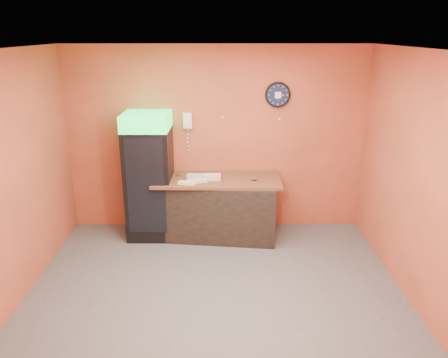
{
  "coord_description": "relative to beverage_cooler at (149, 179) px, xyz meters",
  "views": [
    {
      "loc": [
        0.06,
        -4.46,
        2.98
      ],
      "look_at": [
        0.11,
        0.6,
        1.25
      ],
      "focal_mm": 35.0,
      "sensor_mm": 36.0,
      "label": 1
    }
  ],
  "objects": [
    {
      "name": "floor",
      "position": [
        0.98,
        -1.61,
        -0.92
      ],
      "size": [
        4.5,
        4.5,
        0.0
      ],
      "primitive_type": "plane",
      "color": "#47474C",
      "rests_on": "ground"
    },
    {
      "name": "back_wall",
      "position": [
        0.98,
        0.39,
        0.48
      ],
      "size": [
        4.5,
        0.02,
        2.8
      ],
      "primitive_type": "cube",
      "color": "#CC5239",
      "rests_on": "floor"
    },
    {
      "name": "left_wall",
      "position": [
        -1.27,
        -1.61,
        0.48
      ],
      "size": [
        0.02,
        4.0,
        2.8
      ],
      "primitive_type": "cube",
      "color": "#CC5239",
      "rests_on": "floor"
    },
    {
      "name": "right_wall",
      "position": [
        3.23,
        -1.61,
        0.48
      ],
      "size": [
        0.02,
        4.0,
        2.8
      ],
      "primitive_type": "cube",
      "color": "#CC5239",
      "rests_on": "floor"
    },
    {
      "name": "ceiling",
      "position": [
        0.98,
        -1.61,
        1.88
      ],
      "size": [
        4.5,
        4.0,
        0.02
      ],
      "primitive_type": "cube",
      "color": "white",
      "rests_on": "back_wall"
    },
    {
      "name": "beverage_cooler",
      "position": [
        0.0,
        0.0,
        0.0
      ],
      "size": [
        0.67,
        0.68,
        1.88
      ],
      "rotation": [
        0.0,
        0.0,
        -0.02
      ],
      "color": "black",
      "rests_on": "floor"
    },
    {
      "name": "prep_counter",
      "position": [
        1.0,
        0.01,
        -0.48
      ],
      "size": [
        1.82,
        0.98,
        0.87
      ],
      "primitive_type": "cube",
      "rotation": [
        0.0,
        0.0,
        -0.12
      ],
      "color": "black",
      "rests_on": "floor"
    },
    {
      "name": "wall_clock",
      "position": [
        1.89,
        0.36,
        1.17
      ],
      "size": [
        0.37,
        0.06,
        0.37
      ],
      "color": "black",
      "rests_on": "back_wall"
    },
    {
      "name": "wall_phone",
      "position": [
        0.56,
        0.34,
        0.79
      ],
      "size": [
        0.13,
        0.11,
        0.23
      ],
      "color": "white",
      "rests_on": "back_wall"
    },
    {
      "name": "butcher_paper",
      "position": [
        1.0,
        0.01,
        -0.03
      ],
      "size": [
        1.89,
        0.85,
        0.04
      ],
      "primitive_type": "cube",
      "rotation": [
        0.0,
        0.0,
        -0.03
      ],
      "color": "brown",
      "rests_on": "prep_counter"
    },
    {
      "name": "sub_roll_stack",
      "position": [
        0.94,
        -0.07,
        0.04
      ],
      "size": [
        0.24,
        0.1,
        0.1
      ],
      "rotation": [
        0.0,
        0.0,
        -0.07
      ],
      "color": "beige",
      "rests_on": "butcher_paper"
    },
    {
      "name": "wrapped_sandwich_left",
      "position": [
        0.57,
        -0.23,
        0.01
      ],
      "size": [
        0.27,
        0.16,
        0.04
      ],
      "primitive_type": "cube",
      "rotation": [
        0.0,
        0.0,
        -0.26
      ],
      "color": "silver",
      "rests_on": "butcher_paper"
    },
    {
      "name": "wrapped_sandwich_mid",
      "position": [
        0.71,
        -0.15,
        0.01
      ],
      "size": [
        0.31,
        0.16,
        0.04
      ],
      "primitive_type": "cube",
      "rotation": [
        0.0,
        0.0,
        0.17
      ],
      "color": "silver",
      "rests_on": "butcher_paper"
    },
    {
      "name": "wrapped_sandwich_right",
      "position": [
        0.68,
        0.09,
        0.01
      ],
      "size": [
        0.28,
        0.13,
        0.04
      ],
      "primitive_type": "cube",
      "rotation": [
        0.0,
        0.0,
        -0.08
      ],
      "color": "silver",
      "rests_on": "butcher_paper"
    },
    {
      "name": "kitchen_tool",
      "position": [
        0.98,
        0.03,
        0.03
      ],
      "size": [
        0.07,
        0.07,
        0.07
      ],
      "primitive_type": "cylinder",
      "color": "silver",
      "rests_on": "butcher_paper"
    }
  ]
}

